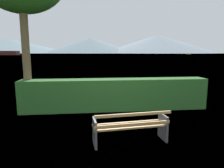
% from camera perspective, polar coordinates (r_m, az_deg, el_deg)
% --- Properties ---
extents(ground_plane, '(1400.00, 1400.00, 0.00)m').
position_cam_1_polar(ground_plane, '(5.42, 5.05, -16.07)').
color(ground_plane, '#567A38').
extents(water_surface, '(620.00, 620.00, 0.00)m').
position_cam_1_polar(water_surface, '(311.08, -6.13, 8.52)').
color(water_surface, '#7A99A8').
rests_on(water_surface, ground_plane).
extents(park_bench, '(1.95, 0.76, 0.87)m').
position_cam_1_polar(park_bench, '(5.20, 5.33, -12.03)').
color(park_bench, tan).
rests_on(park_bench, ground_plane).
extents(hedge_row, '(7.37, 0.75, 1.24)m').
position_cam_1_polar(hedge_row, '(8.05, 0.94, -2.98)').
color(hedge_row, '#285B23').
rests_on(hedge_row, ground_plane).
extents(fishing_boat_near, '(2.72, 7.87, 1.43)m').
position_cam_1_polar(fishing_boat_near, '(276.11, 20.79, 8.04)').
color(fishing_boat_near, gold).
rests_on(fishing_boat_near, water_surface).
extents(distant_hills, '(743.95, 404.33, 48.82)m').
position_cam_1_polar(distant_hills, '(574.12, -9.52, 10.82)').
color(distant_hills, slate).
rests_on(distant_hills, ground_plane).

